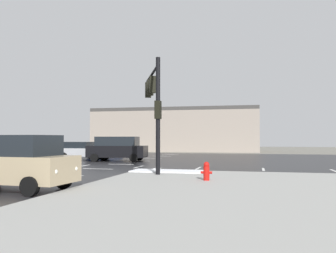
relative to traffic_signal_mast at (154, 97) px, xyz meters
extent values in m
plane|color=slate|center=(-4.17, 4.03, -4.17)|extent=(120.00, 120.00, 0.00)
cube|color=#232326|center=(-4.17, 4.03, -4.16)|extent=(44.00, 44.00, 0.02)
cube|color=white|center=(0.83, 0.03, -4.00)|extent=(4.00, 1.60, 0.06)
cube|color=silver|center=(-4.17, -5.97, -4.15)|extent=(2.00, 0.15, 0.01)
cube|color=silver|center=(-4.17, -1.97, -4.15)|extent=(2.00, 0.15, 0.01)
cube|color=silver|center=(-4.17, 2.03, -4.15)|extent=(2.00, 0.15, 0.01)
cube|color=silver|center=(-4.17, 6.03, -4.15)|extent=(2.00, 0.15, 0.01)
cube|color=silver|center=(-4.17, 10.03, -4.15)|extent=(2.00, 0.15, 0.01)
cube|color=silver|center=(-4.17, 14.03, -4.15)|extent=(2.00, 0.15, 0.01)
cube|color=silver|center=(-4.17, 18.03, -4.15)|extent=(2.00, 0.15, 0.01)
cube|color=silver|center=(-4.17, 22.03, -4.15)|extent=(2.00, 0.15, 0.01)
cube|color=silver|center=(-10.17, 4.03, -4.15)|extent=(0.15, 2.00, 0.01)
cube|color=silver|center=(-6.17, 4.03, -4.15)|extent=(0.15, 2.00, 0.01)
cube|color=silver|center=(-2.17, 4.03, -4.15)|extent=(0.15, 2.00, 0.01)
cube|color=silver|center=(1.83, 4.03, -4.15)|extent=(0.15, 2.00, 0.01)
cube|color=silver|center=(5.83, 4.03, -4.15)|extent=(0.15, 2.00, 0.01)
cube|color=silver|center=(9.83, 4.03, -4.15)|extent=(0.15, 2.00, 0.01)
cube|color=silver|center=(-0.67, 0.03, -4.15)|extent=(0.45, 7.00, 0.01)
cylinder|color=black|center=(0.66, -1.60, -1.12)|extent=(0.22, 0.22, 5.83)
cylinder|color=black|center=(-0.33, 0.80, 1.40)|extent=(2.12, 4.87, 0.14)
cube|color=black|center=(-0.23, 0.56, 0.77)|extent=(0.44, 0.40, 0.95)
sphere|color=red|center=(-0.29, 0.71, 1.06)|extent=(0.20, 0.20, 0.20)
cube|color=black|center=(-0.68, 1.65, 0.77)|extent=(0.44, 0.40, 0.95)
sphere|color=red|center=(-0.74, 1.79, 1.06)|extent=(0.20, 0.20, 0.20)
cube|color=black|center=(-1.13, 2.73, 0.77)|extent=(0.44, 0.40, 0.95)
sphere|color=red|center=(-1.19, 2.88, 1.06)|extent=(0.20, 0.20, 0.20)
cube|color=black|center=(0.66, -1.60, -0.83)|extent=(0.28, 0.36, 0.90)
cylinder|color=red|center=(3.32, -3.52, -3.73)|extent=(0.26, 0.26, 0.60)
sphere|color=red|center=(3.32, -3.52, -3.36)|extent=(0.25, 0.25, 0.25)
cylinder|color=red|center=(3.14, -3.52, -3.70)|extent=(0.12, 0.11, 0.11)
cylinder|color=red|center=(3.50, -3.52, -3.70)|extent=(0.12, 0.11, 0.11)
cube|color=gray|center=(-6.01, 33.84, -1.29)|extent=(23.97, 8.00, 5.76)
cube|color=#3F3D3A|center=(-6.01, 33.84, 1.84)|extent=(23.97, 8.00, 0.50)
cube|color=#B7BABF|center=(-9.11, 10.29, -3.47)|extent=(4.57, 1.99, 0.70)
cube|color=black|center=(-9.78, 10.32, -2.85)|extent=(2.54, 1.76, 0.55)
cylinder|color=black|center=(-7.54, 11.13, -3.82)|extent=(0.67, 0.25, 0.66)
cylinder|color=black|center=(-7.62, 9.33, -3.82)|extent=(0.67, 0.25, 0.66)
cylinder|color=black|center=(-10.60, 11.25, -3.82)|extent=(0.67, 0.25, 0.66)
cylinder|color=black|center=(-10.67, 9.46, -3.82)|extent=(0.67, 0.25, 0.66)
sphere|color=white|center=(-6.88, 10.77, -3.47)|extent=(0.18, 0.18, 0.18)
sphere|color=white|center=(-6.93, 9.62, -3.47)|extent=(0.18, 0.18, 0.18)
cube|color=navy|center=(-9.15, 14.83, -3.47)|extent=(2.09, 4.61, 0.70)
cube|color=black|center=(-9.10, 15.50, -2.85)|extent=(1.81, 2.58, 0.55)
cylinder|color=black|center=(-8.35, 13.24, -3.82)|extent=(0.26, 0.67, 0.66)
cylinder|color=black|center=(-10.14, 13.36, -3.82)|extent=(0.26, 0.67, 0.66)
cylinder|color=black|center=(-8.15, 16.30, -3.82)|extent=(0.26, 0.67, 0.66)
cylinder|color=black|center=(-9.95, 16.41, -3.82)|extent=(0.26, 0.67, 0.66)
sphere|color=white|center=(-8.71, 12.60, -3.47)|extent=(0.18, 0.18, 0.18)
sphere|color=white|center=(-9.86, 12.67, -3.47)|extent=(0.18, 0.18, 0.18)
cube|color=#B21919|center=(-14.39, 9.66, -3.47)|extent=(4.56, 1.95, 0.70)
cube|color=black|center=(-15.07, 9.69, -2.85)|extent=(2.53, 1.74, 0.55)
cylinder|color=black|center=(-12.83, 10.51, -3.82)|extent=(0.67, 0.24, 0.66)
cylinder|color=black|center=(-12.89, 8.71, -3.82)|extent=(0.67, 0.24, 0.66)
cylinder|color=black|center=(-15.89, 10.61, -3.82)|extent=(0.67, 0.24, 0.66)
cylinder|color=black|center=(-15.95, 8.81, -3.82)|extent=(0.67, 0.24, 0.66)
sphere|color=white|center=(-12.17, 10.17, -3.47)|extent=(0.18, 0.18, 0.18)
sphere|color=white|center=(-12.21, 9.01, -3.47)|extent=(0.18, 0.18, 0.18)
cube|color=tan|center=(-3.44, -7.33, -3.35)|extent=(4.92, 2.27, 0.95)
cube|color=black|center=(-3.44, -7.33, -2.50)|extent=(3.47, 2.01, 0.75)
cylinder|color=black|center=(-1.75, -6.46, -3.82)|extent=(0.67, 0.26, 0.66)
cylinder|color=black|center=(-1.88, -8.41, -3.82)|extent=(0.67, 0.26, 0.66)
sphere|color=white|center=(-1.06, -6.86, -3.35)|extent=(0.18, 0.18, 0.18)
sphere|color=white|center=(-1.14, -8.11, -3.35)|extent=(0.18, 0.18, 0.18)
cube|color=black|center=(-5.74, 9.36, -3.35)|extent=(4.95, 2.35, 0.95)
cube|color=black|center=(-5.74, 9.36, -2.50)|extent=(3.50, 2.07, 0.75)
cylinder|color=black|center=(-7.29, 8.25, -3.82)|extent=(0.68, 0.27, 0.66)
cylinder|color=black|center=(-7.45, 10.19, -3.82)|extent=(0.68, 0.27, 0.66)
cylinder|color=black|center=(-4.04, 8.52, -3.82)|extent=(0.68, 0.27, 0.66)
cylinder|color=black|center=(-4.20, 10.46, -3.82)|extent=(0.68, 0.27, 0.66)
sphere|color=white|center=(-8.03, 8.54, -3.35)|extent=(0.18, 0.18, 0.18)
sphere|color=white|center=(-8.14, 9.78, -3.35)|extent=(0.18, 0.18, 0.18)
camera|label=1|loc=(5.33, -19.07, -2.22)|focal=39.02mm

